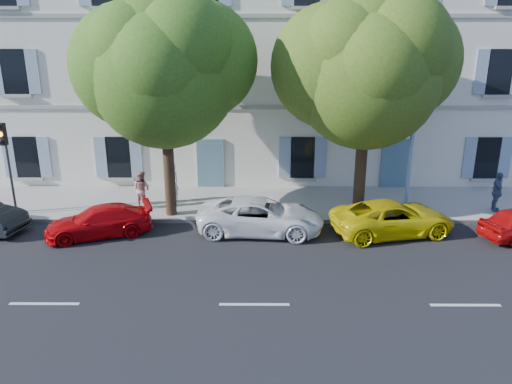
{
  "coord_description": "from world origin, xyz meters",
  "views": [
    {
      "loc": [
        0.12,
        -16.46,
        7.48
      ],
      "look_at": [
        0.01,
        2.0,
        1.4
      ],
      "focal_mm": 35.0,
      "sensor_mm": 36.0,
      "label": 1
    }
  ],
  "objects_px": {
    "pedestrian_b": "(142,189)",
    "pedestrian_a": "(172,183)",
    "tree_right": "(367,76)",
    "traffic_light": "(5,149)",
    "street_lamp": "(417,105)",
    "pedestrian_c": "(497,192)",
    "car_yellow_supercar": "(393,218)",
    "tree_left": "(164,75)",
    "car_white_coupe": "(261,216)",
    "car_red_coupe": "(99,221)"
  },
  "relations": [
    {
      "from": "tree_left",
      "to": "car_white_coupe",
      "type": "bearing_deg",
      "value": -22.84
    },
    {
      "from": "car_white_coupe",
      "to": "tree_right",
      "type": "relative_size",
      "value": 0.55
    },
    {
      "from": "street_lamp",
      "to": "pedestrian_a",
      "type": "bearing_deg",
      "value": 169.83
    },
    {
      "from": "pedestrian_b",
      "to": "car_yellow_supercar",
      "type": "bearing_deg",
      "value": -167.2
    },
    {
      "from": "street_lamp",
      "to": "pedestrian_a",
      "type": "xyz_separation_m",
      "value": [
        -9.83,
        1.76,
        -3.67
      ]
    },
    {
      "from": "tree_left",
      "to": "street_lamp",
      "type": "relative_size",
      "value": 1.09
    },
    {
      "from": "tree_right",
      "to": "traffic_light",
      "type": "height_order",
      "value": "tree_right"
    },
    {
      "from": "street_lamp",
      "to": "pedestrian_b",
      "type": "height_order",
      "value": "street_lamp"
    },
    {
      "from": "tree_left",
      "to": "pedestrian_c",
      "type": "height_order",
      "value": "tree_left"
    },
    {
      "from": "tree_right",
      "to": "street_lamp",
      "type": "xyz_separation_m",
      "value": [
        1.92,
        -0.3,
        -1.07
      ]
    },
    {
      "from": "car_yellow_supercar",
      "to": "pedestrian_c",
      "type": "relative_size",
      "value": 2.72
    },
    {
      "from": "car_white_coupe",
      "to": "pedestrian_c",
      "type": "relative_size",
      "value": 2.81
    },
    {
      "from": "traffic_light",
      "to": "tree_right",
      "type": "bearing_deg",
      "value": 0.1
    },
    {
      "from": "street_lamp",
      "to": "pedestrian_c",
      "type": "xyz_separation_m",
      "value": [
        3.9,
        0.63,
        -3.69
      ]
    },
    {
      "from": "car_red_coupe",
      "to": "pedestrian_c",
      "type": "bearing_deg",
      "value": 78.83
    },
    {
      "from": "car_yellow_supercar",
      "to": "pedestrian_c",
      "type": "xyz_separation_m",
      "value": [
        4.85,
        2.1,
        0.36
      ]
    },
    {
      "from": "car_white_coupe",
      "to": "car_yellow_supercar",
      "type": "bearing_deg",
      "value": -87.43
    },
    {
      "from": "street_lamp",
      "to": "pedestrian_c",
      "type": "bearing_deg",
      "value": 9.15
    },
    {
      "from": "tree_left",
      "to": "tree_right",
      "type": "bearing_deg",
      "value": 0.69
    },
    {
      "from": "car_white_coupe",
      "to": "tree_left",
      "type": "bearing_deg",
      "value": 71.11
    },
    {
      "from": "tree_left",
      "to": "tree_right",
      "type": "xyz_separation_m",
      "value": [
        7.73,
        0.09,
        -0.04
      ]
    },
    {
      "from": "traffic_light",
      "to": "car_yellow_supercar",
      "type": "bearing_deg",
      "value": -6.53
    },
    {
      "from": "car_white_coupe",
      "to": "car_yellow_supercar",
      "type": "distance_m",
      "value": 5.0
    },
    {
      "from": "car_white_coupe",
      "to": "tree_left",
      "type": "distance_m",
      "value": 6.51
    },
    {
      "from": "tree_left",
      "to": "pedestrian_c",
      "type": "xyz_separation_m",
      "value": [
        13.55,
        0.42,
        -4.79
      ]
    },
    {
      "from": "car_red_coupe",
      "to": "tree_right",
      "type": "xyz_separation_m",
      "value": [
        10.12,
        2.0,
        5.19
      ]
    },
    {
      "from": "street_lamp",
      "to": "pedestrian_c",
      "type": "distance_m",
      "value": 5.41
    },
    {
      "from": "tree_right",
      "to": "traffic_light",
      "type": "distance_m",
      "value": 14.55
    },
    {
      "from": "traffic_light",
      "to": "pedestrian_c",
      "type": "relative_size",
      "value": 2.23
    },
    {
      "from": "car_red_coupe",
      "to": "street_lamp",
      "type": "distance_m",
      "value": 12.84
    },
    {
      "from": "pedestrian_b",
      "to": "traffic_light",
      "type": "bearing_deg",
      "value": 35.19
    },
    {
      "from": "car_red_coupe",
      "to": "car_white_coupe",
      "type": "relative_size",
      "value": 0.82
    },
    {
      "from": "pedestrian_a",
      "to": "traffic_light",
      "type": "bearing_deg",
      "value": -31.02
    },
    {
      "from": "pedestrian_b",
      "to": "pedestrian_c",
      "type": "relative_size",
      "value": 0.95
    },
    {
      "from": "traffic_light",
      "to": "pedestrian_c",
      "type": "distance_m",
      "value": 20.18
    },
    {
      "from": "pedestrian_a",
      "to": "pedestrian_c",
      "type": "height_order",
      "value": "pedestrian_a"
    },
    {
      "from": "tree_right",
      "to": "pedestrian_b",
      "type": "bearing_deg",
      "value": 175.36
    },
    {
      "from": "car_red_coupe",
      "to": "pedestrian_c",
      "type": "xyz_separation_m",
      "value": [
        15.94,
        2.33,
        0.43
      ]
    },
    {
      "from": "car_white_coupe",
      "to": "traffic_light",
      "type": "relative_size",
      "value": 1.26
    },
    {
      "from": "car_red_coupe",
      "to": "car_white_coupe",
      "type": "height_order",
      "value": "car_white_coupe"
    },
    {
      "from": "traffic_light",
      "to": "pedestrian_b",
      "type": "height_order",
      "value": "traffic_light"
    },
    {
      "from": "pedestrian_b",
      "to": "pedestrian_c",
      "type": "bearing_deg",
      "value": -154.8
    },
    {
      "from": "car_red_coupe",
      "to": "traffic_light",
      "type": "bearing_deg",
      "value": -135.01
    },
    {
      "from": "pedestrian_b",
      "to": "pedestrian_a",
      "type": "bearing_deg",
      "value": -121.93
    },
    {
      "from": "car_red_coupe",
      "to": "pedestrian_b",
      "type": "height_order",
      "value": "pedestrian_b"
    },
    {
      "from": "tree_right",
      "to": "car_red_coupe",
      "type": "bearing_deg",
      "value": -168.8
    },
    {
      "from": "tree_left",
      "to": "traffic_light",
      "type": "relative_size",
      "value": 2.31
    },
    {
      "from": "car_white_coupe",
      "to": "tree_left",
      "type": "height_order",
      "value": "tree_left"
    },
    {
      "from": "car_yellow_supercar",
      "to": "traffic_light",
      "type": "height_order",
      "value": "traffic_light"
    },
    {
      "from": "car_yellow_supercar",
      "to": "street_lamp",
      "type": "height_order",
      "value": "street_lamp"
    }
  ]
}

